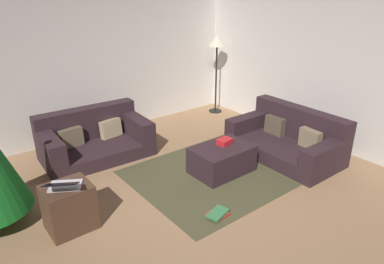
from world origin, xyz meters
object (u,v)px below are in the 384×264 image
(couch_left, at_px, (94,139))
(tv_remote, at_px, (223,141))
(side_table, at_px, (69,207))
(gift_box, at_px, (225,142))
(laptop, at_px, (64,185))
(book_stack, at_px, (218,214))
(couch_right, at_px, (288,139))
(corner_lamp, at_px, (217,46))
(ottoman, at_px, (222,159))

(couch_left, relative_size, tv_remote, 10.72)
(tv_remote, distance_m, side_table, 2.42)
(gift_box, bearing_deg, laptop, -179.84)
(tv_remote, height_order, book_stack, tv_remote)
(side_table, relative_size, book_stack, 1.74)
(gift_box, distance_m, side_table, 2.38)
(side_table, height_order, book_stack, side_table)
(couch_right, bearing_deg, laptop, 86.07)
(couch_right, xyz_separation_m, corner_lamp, (0.47, 2.32, 1.15))
(ottoman, distance_m, laptop, 2.34)
(ottoman, bearing_deg, tv_remote, 43.28)
(gift_box, bearing_deg, side_table, 178.90)
(couch_left, height_order, side_table, couch_left)
(book_stack, height_order, corner_lamp, corner_lamp)
(ottoman, relative_size, tv_remote, 5.55)
(side_table, height_order, corner_lamp, corner_lamp)
(gift_box, relative_size, laptop, 0.42)
(tv_remote, height_order, laptop, laptop)
(ottoman, bearing_deg, gift_box, 30.52)
(side_table, bearing_deg, corner_lamp, 26.30)
(laptop, xyz_separation_m, book_stack, (1.51, -0.85, -0.57))
(corner_lamp, bearing_deg, side_table, -153.70)
(gift_box, bearing_deg, book_stack, -136.19)
(couch_left, relative_size, gift_box, 8.02)
(couch_left, distance_m, gift_box, 2.15)
(book_stack, bearing_deg, corner_lamp, 48.74)
(couch_left, height_order, gift_box, couch_left)
(couch_left, distance_m, side_table, 1.91)
(tv_remote, bearing_deg, corner_lamp, 40.94)
(laptop, bearing_deg, corner_lamp, 26.71)
(laptop, bearing_deg, gift_box, 0.16)
(ottoman, xyz_separation_m, tv_remote, (0.14, 0.13, 0.21))
(tv_remote, bearing_deg, side_table, 170.80)
(ottoman, height_order, tv_remote, tv_remote)
(corner_lamp, bearing_deg, couch_right, -101.51)
(ottoman, relative_size, book_stack, 2.79)
(gift_box, height_order, corner_lamp, corner_lamp)
(book_stack, bearing_deg, couch_right, 15.12)
(ottoman, height_order, laptop, laptop)
(tv_remote, xyz_separation_m, book_stack, (-0.93, -0.92, -0.38))
(couch_left, relative_size, book_stack, 5.39)
(corner_lamp, bearing_deg, couch_left, -173.09)
(gift_box, relative_size, side_table, 0.39)
(laptop, height_order, corner_lamp, corner_lamp)
(side_table, bearing_deg, couch_right, -5.56)
(ottoman, bearing_deg, corner_lamp, 50.25)
(tv_remote, distance_m, laptop, 2.45)
(tv_remote, bearing_deg, couch_right, -28.08)
(tv_remote, bearing_deg, gift_box, -129.05)
(couch_right, distance_m, ottoman, 1.28)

